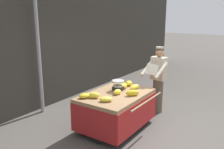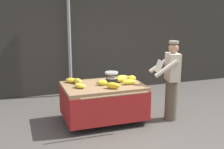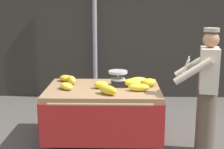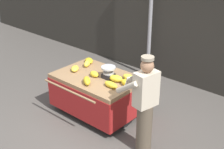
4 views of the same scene
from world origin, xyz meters
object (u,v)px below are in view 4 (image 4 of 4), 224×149
(vendor_person, at_px, (145,105))
(weighing_scale, at_px, (108,72))
(banana_bunch_3, at_px, (129,77))
(banana_bunch_4, at_px, (89,61))
(banana_bunch_6, at_px, (87,81))
(banana_bunch_1, at_px, (116,78))
(banana_bunch_7, at_px, (111,85))
(banana_bunch_8, at_px, (127,82))
(banana_cart, at_px, (97,86))
(banana_bunch_5, at_px, (87,64))
(banana_bunch_2, at_px, (75,69))
(banana_bunch_0, at_px, (94,74))
(street_pole, at_px, (151,12))

(vendor_person, bearing_deg, weighing_scale, 158.91)
(weighing_scale, xyz_separation_m, vendor_person, (1.18, -0.46, -0.06))
(banana_bunch_3, relative_size, banana_bunch_4, 1.00)
(weighing_scale, xyz_separation_m, banana_bunch_6, (-0.13, -0.45, -0.05))
(banana_bunch_1, distance_m, vendor_person, 1.07)
(banana_bunch_7, distance_m, banana_bunch_8, 0.30)
(banana_bunch_3, bearing_deg, banana_bunch_4, 176.44)
(banana_bunch_6, bearing_deg, banana_bunch_7, 23.46)
(banana_cart, xyz_separation_m, banana_bunch_7, (0.51, -0.17, 0.27))
(banana_bunch_5, height_order, banana_bunch_6, banana_bunch_6)
(banana_bunch_3, distance_m, vendor_person, 1.09)
(banana_bunch_2, distance_m, banana_bunch_7, 1.03)
(banana_bunch_5, bearing_deg, banana_bunch_7, -21.20)
(banana_bunch_2, distance_m, vendor_person, 1.93)
(banana_bunch_2, bearing_deg, banana_bunch_6, -23.04)
(banana_cart, relative_size, vendor_person, 0.97)
(banana_bunch_0, height_order, banana_bunch_2, banana_bunch_0)
(banana_bunch_1, xyz_separation_m, banana_bunch_6, (-0.34, -0.43, 0.00))
(street_pole, xyz_separation_m, banana_bunch_6, (0.36, -2.49, -0.77))
(street_pole, distance_m, weighing_scale, 2.21)
(street_pole, xyz_separation_m, banana_bunch_2, (-0.25, -2.23, -0.79))
(banana_bunch_0, height_order, banana_bunch_7, banana_bunch_0)
(vendor_person, bearing_deg, banana_bunch_2, 172.19)
(banana_bunch_6, xyz_separation_m, banana_bunch_7, (0.43, 0.19, -0.01))
(banana_bunch_2, relative_size, banana_bunch_5, 1.10)
(banana_bunch_7, xyz_separation_m, banana_bunch_8, (0.16, 0.25, 0.01))
(vendor_person, bearing_deg, banana_bunch_5, 162.87)
(banana_bunch_1, height_order, banana_bunch_5, banana_bunch_1)
(street_pole, relative_size, banana_bunch_6, 11.16)
(banana_bunch_0, relative_size, banana_bunch_5, 0.88)
(street_pole, height_order, vendor_person, street_pole)
(street_pole, height_order, banana_bunch_5, street_pole)
(banana_cart, distance_m, weighing_scale, 0.41)
(banana_bunch_6, height_order, banana_bunch_8, banana_bunch_6)
(banana_bunch_0, xyz_separation_m, banana_bunch_2, (-0.49, -0.06, -0.01))
(banana_bunch_4, bearing_deg, banana_bunch_0, -36.64)
(street_pole, xyz_separation_m, banana_bunch_3, (0.81, -1.82, -0.79))
(street_pole, height_order, banana_bunch_3, street_pole)
(banana_bunch_8, bearing_deg, banana_bunch_5, 173.22)
(banana_bunch_1, relative_size, banana_bunch_8, 1.30)
(banana_bunch_4, relative_size, banana_bunch_8, 1.27)
(banana_bunch_7, bearing_deg, banana_bunch_1, 109.91)
(weighing_scale, relative_size, banana_bunch_4, 1.09)
(banana_bunch_2, height_order, banana_bunch_8, banana_bunch_8)
(banana_bunch_5, distance_m, banana_bunch_6, 0.81)
(banana_bunch_0, relative_size, banana_bunch_3, 0.80)
(banana_bunch_0, distance_m, banana_bunch_1, 0.47)
(banana_bunch_5, bearing_deg, banana_bunch_0, -29.66)
(banana_bunch_1, relative_size, banana_bunch_6, 0.89)
(banana_bunch_0, distance_m, vendor_person, 1.46)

